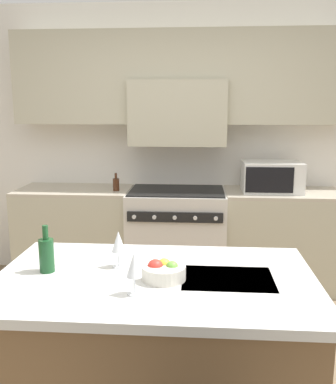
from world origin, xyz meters
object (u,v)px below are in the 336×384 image
wine_bottle (47,254)px  wine_glass_far (118,243)px  range_stove (177,237)px  oil_bottle_on_counter (116,184)px  microwave (271,177)px  wine_glass_near (134,266)px  fruit_bowl (163,271)px

wine_bottle → wine_glass_far: 0.36m
range_stove → oil_bottle_on_counter: bearing=-174.8°
range_stove → wine_bottle: (-0.55, -2.00, 0.52)m
microwave → wine_glass_far: size_ratio=2.80×
range_stove → wine_glass_far: bearing=-95.9°
wine_glass_near → fruit_bowl: (0.11, 0.18, -0.09)m
microwave → fruit_bowl: microwave is taller
wine_glass_near → wine_glass_far: size_ratio=1.00×
wine_glass_near → oil_bottle_on_counter: bearing=103.1°
wine_bottle → fruit_bowl: size_ratio=1.13×
microwave → fruit_bowl: bearing=-112.1°
microwave → oil_bottle_on_counter: bearing=-177.2°
range_stove → microwave: 1.07m
wine_glass_near → range_stove: bearing=88.2°
wine_glass_far → fruit_bowl: bearing=-30.1°
wine_bottle → wine_glass_near: wine_bottle is taller
range_stove → oil_bottle_on_counter: oil_bottle_on_counter is taller
wine_glass_far → fruit_bowl: (0.24, -0.14, -0.09)m
wine_bottle → wine_glass_far: wine_bottle is taller
range_stove → microwave: (0.88, 0.02, 0.60)m
wine_bottle → fruit_bowl: bearing=-5.1°
microwave → wine_glass_far: (-1.08, -1.93, -0.05)m
microwave → fruit_bowl: size_ratio=2.55×
range_stove → wine_bottle: 2.13m
range_stove → microwave: microwave is taller
microwave → wine_bottle: microwave is taller
range_stove → wine_glass_near: size_ratio=4.82×
wine_glass_near → wine_glass_far: bearing=112.0°
microwave → wine_bottle: 2.47m
microwave → oil_bottle_on_counter: size_ratio=3.21×
range_stove → wine_glass_near: wine_glass_near is taller
range_stove → wine_glass_near: bearing=-91.8°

